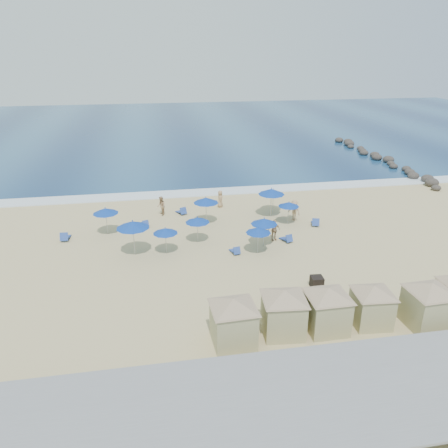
{
  "coord_description": "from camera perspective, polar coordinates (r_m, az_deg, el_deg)",
  "views": [
    {
      "loc": [
        -6.66,
        -27.88,
        14.24
      ],
      "look_at": [
        -1.19,
        3.0,
        1.47
      ],
      "focal_mm": 35.0,
      "sensor_mm": 36.0,
      "label": 1
    }
  ],
  "objects": [
    {
      "name": "umbrella_6",
      "position": [
        38.98,
        6.22,
        4.23
      ],
      "size": [
        2.36,
        2.36,
        2.69
      ],
      "color": "#A5A8AD",
      "rests_on": "ground"
    },
    {
      "name": "beach_chair_4",
      "position": [
        34.67,
        8.21,
        -1.9
      ],
      "size": [
        0.88,
        1.35,
        0.69
      ],
      "color": "#2A479A",
      "rests_on": "ground"
    },
    {
      "name": "ground",
      "position": [
        32.0,
        3.04,
        -4.3
      ],
      "size": [
        160.0,
        160.0,
        0.0
      ],
      "primitive_type": "plane",
      "color": "tan",
      "rests_on": "ground"
    },
    {
      "name": "cabana_3",
      "position": [
        25.31,
        18.83,
        -9.37
      ],
      "size": [
        4.18,
        4.18,
        2.63
      ],
      "color": "tan",
      "rests_on": "ground"
    },
    {
      "name": "trash_bin",
      "position": [
        28.54,
        12.01,
        -7.44
      ],
      "size": [
        0.8,
        0.8,
        0.75
      ],
      "primitive_type": "cube",
      "rotation": [
        0.0,
        0.0,
        -0.07
      ],
      "color": "black",
      "rests_on": "ground"
    },
    {
      "name": "beachgoer_1",
      "position": [
        34.53,
        6.54,
        -0.78
      ],
      "size": [
        1.06,
        0.55,
        1.73
      ],
      "primitive_type": "imported",
      "rotation": [
        0.0,
        0.0,
        0.13
      ],
      "color": "tan",
      "rests_on": "ground"
    },
    {
      "name": "beach_chair_1",
      "position": [
        37.74,
        -10.32,
        -0.0
      ],
      "size": [
        0.86,
        1.31,
        0.67
      ],
      "color": "#2A479A",
      "rests_on": "ground"
    },
    {
      "name": "umbrella_0",
      "position": [
        36.27,
        -15.23,
        1.67
      ],
      "size": [
        2.05,
        2.05,
        2.33
      ],
      "color": "#A5A8AD",
      "rests_on": "ground"
    },
    {
      "name": "umbrella_9",
      "position": [
        37.61,
        8.47,
        2.57
      ],
      "size": [
        1.81,
        1.81,
        2.06
      ],
      "color": "#A5A8AD",
      "rests_on": "ground"
    },
    {
      "name": "umbrella_4",
      "position": [
        33.65,
        -3.49,
        0.54
      ],
      "size": [
        1.89,
        1.89,
        2.15
      ],
      "color": "#A5A8AD",
      "rests_on": "ground"
    },
    {
      "name": "beachgoer_3",
      "position": [
        41.57,
        -0.5,
        3.31
      ],
      "size": [
        0.56,
        0.82,
        1.63
      ],
      "primitive_type": "imported",
      "rotation": [
        0.0,
        0.0,
        1.51
      ],
      "color": "tan",
      "rests_on": "ground"
    },
    {
      "name": "ocean",
      "position": [
        84.35,
        -5.5,
        12.36
      ],
      "size": [
        160.0,
        80.0,
        0.06
      ],
      "primitive_type": "cube",
      "color": "navy",
      "rests_on": "ground"
    },
    {
      "name": "cabana_0",
      "position": [
        22.53,
        1.23,
        -11.81
      ],
      "size": [
        4.61,
        4.61,
        2.89
      ],
      "color": "tan",
      "rests_on": "ground"
    },
    {
      "name": "cabana_2",
      "position": [
        24.13,
        13.36,
        -10.07
      ],
      "size": [
        4.5,
        4.5,
        2.82
      ],
      "color": "tan",
      "rests_on": "ground"
    },
    {
      "name": "beach_chair_5",
      "position": [
        38.22,
        11.84,
        0.21
      ],
      "size": [
        0.97,
        1.47,
        0.74
      ],
      "color": "#2A479A",
      "rests_on": "ground"
    },
    {
      "name": "beach_chair_2",
      "position": [
        40.15,
        -5.55,
        1.66
      ],
      "size": [
        1.04,
        1.44,
        0.72
      ],
      "color": "#2A479A",
      "rests_on": "ground"
    },
    {
      "name": "beach_chair_0",
      "position": [
        36.79,
        -20.04,
        -1.59
      ],
      "size": [
        0.68,
        1.42,
        0.76
      ],
      "color": "#2A479A",
      "rests_on": "ground"
    },
    {
      "name": "surf_line",
      "position": [
        46.12,
        -1.26,
        4.22
      ],
      "size": [
        160.0,
        2.5,
        0.08
      ],
      "primitive_type": "cube",
      "color": "white",
      "rests_on": "ground"
    },
    {
      "name": "rock_jetty",
      "position": [
        62.6,
        19.79,
        8.05
      ],
      "size": [
        2.56,
        26.66,
        0.96
      ],
      "color": "#2B2624",
      "rests_on": "ground"
    },
    {
      "name": "umbrella_1",
      "position": [
        32.04,
        -11.84,
        -0.08
      ],
      "size": [
        2.4,
        2.4,
        2.73
      ],
      "color": "#A5A8AD",
      "rests_on": "ground"
    },
    {
      "name": "cabana_1",
      "position": [
        23.44,
        7.81,
        -10.58
      ],
      "size": [
        4.56,
        4.56,
        2.87
      ],
      "color": "tan",
      "rests_on": "ground"
    },
    {
      "name": "beachgoer_2",
      "position": [
        38.77,
        9.13,
        1.79
      ],
      "size": [
        1.28,
        1.38,
        1.86
      ],
      "primitive_type": "imported",
      "rotation": [
        0.0,
        0.0,
        5.36
      ],
      "color": "tan",
      "rests_on": "ground"
    },
    {
      "name": "beachgoer_0",
      "position": [
        39.88,
        -8.2,
        2.35
      ],
      "size": [
        0.79,
        0.95,
        1.75
      ],
      "primitive_type": "imported",
      "rotation": [
        0.0,
        0.0,
        4.87
      ],
      "color": "tan",
      "rests_on": "ground"
    },
    {
      "name": "umbrella_3",
      "position": [
        37.2,
        -2.38,
        3.12
      ],
      "size": [
        2.15,
        2.15,
        2.44
      ],
      "color": "#A5A8AD",
      "rests_on": "ground"
    },
    {
      "name": "beach_chair_3",
      "position": [
        32.38,
        1.48,
        -3.5
      ],
      "size": [
        0.73,
        1.25,
        0.64
      ],
      "color": "#2A479A",
      "rests_on": "ground"
    },
    {
      "name": "umbrella_2",
      "position": [
        32.05,
        -7.68,
        -0.88
      ],
      "size": [
        1.83,
        1.83,
        2.08
      ],
      "color": "#A5A8AD",
      "rests_on": "ground"
    },
    {
      "name": "umbrella_7",
      "position": [
        33.07,
        5.26,
        0.34
      ],
      "size": [
        2.03,
        2.03,
        2.31
      ],
      "color": "#A5A8AD",
      "rests_on": "ground"
    },
    {
      "name": "seawall",
      "position": [
        20.87,
        11.84,
        -19.03
      ],
      "size": [
        160.0,
        6.1,
        1.22
      ],
      "color": "gray",
      "rests_on": "ground"
    },
    {
      "name": "cabana_4",
      "position": [
        26.22,
        25.24,
        -8.87
      ],
      "size": [
        4.62,
        4.62,
        2.9
      ],
      "color": "tan",
      "rests_on": "ground"
    },
    {
      "name": "umbrella_8",
      "position": [
        40.1,
        6.48,
        4.21
      ],
      "size": [
        2.0,
        2.0,
        2.28
      ],
      "color": "#A5A8AD",
      "rests_on": "ground"
    },
    {
      "name": "umbrella_5",
      "position": [
        31.88,
        4.52,
        -0.81
      ],
      "size": [
        1.86,
        1.86,
        2.11
      ],
      "color": "#A5A8AD",
      "rests_on": "ground"
    }
  ]
}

